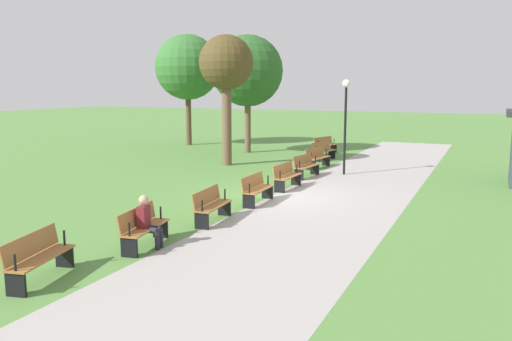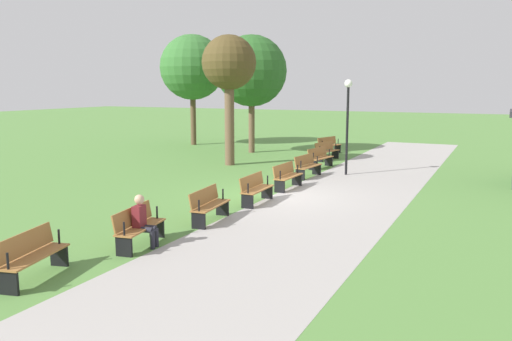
% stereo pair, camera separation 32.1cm
% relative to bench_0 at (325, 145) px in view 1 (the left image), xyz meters
% --- Properties ---
extents(ground_plane, '(120.00, 120.00, 0.00)m').
position_rel_bench_0_xyz_m(ground_plane, '(11.33, 1.75, -0.47)').
color(ground_plane, '#54843D').
extents(path_paving, '(37.51, 4.32, 0.01)m').
position_rel_bench_0_xyz_m(path_paving, '(11.33, 3.82, -0.46)').
color(path_paving, '#A39E99').
rests_on(path_paving, ground).
extents(bench_0, '(1.70, 0.93, 0.89)m').
position_rel_bench_0_xyz_m(bench_0, '(0.00, 0.00, 0.00)').
color(bench_0, '#996633').
rests_on(bench_0, ground).
extents(bench_1, '(1.69, 0.83, 0.89)m').
position_rel_bench_0_xyz_m(bench_1, '(2.47, 0.66, 0.00)').
color(bench_1, '#996633').
rests_on(bench_1, ground).
extents(bench_2, '(1.68, 0.73, 0.89)m').
position_rel_bench_0_xyz_m(bench_2, '(4.97, 1.16, 0.00)').
color(bench_2, '#996633').
rests_on(bench_2, ground).
extents(bench_3, '(1.67, 0.63, 0.89)m').
position_rel_bench_0_xyz_m(bench_3, '(7.51, 1.49, 0.00)').
color(bench_3, '#996633').
rests_on(bench_3, ground).
extents(bench_4, '(1.64, 0.53, 0.89)m').
position_rel_bench_0_xyz_m(bench_4, '(10.05, 1.66, 0.00)').
color(bench_4, '#996633').
rests_on(bench_4, ground).
extents(bench_5, '(1.64, 0.53, 0.89)m').
position_rel_bench_0_xyz_m(bench_5, '(12.61, 1.66, 0.00)').
color(bench_5, '#996633').
rests_on(bench_5, ground).
extents(bench_6, '(1.67, 0.63, 0.89)m').
position_rel_bench_0_xyz_m(bench_6, '(15.16, 1.49, 0.00)').
color(bench_6, '#996633').
rests_on(bench_6, ground).
extents(bench_7, '(1.68, 0.73, 0.89)m').
position_rel_bench_0_xyz_m(bench_7, '(17.69, 1.16, 0.00)').
color(bench_7, '#996633').
rests_on(bench_7, ground).
extents(bench_8, '(1.69, 0.83, 0.89)m').
position_rel_bench_0_xyz_m(bench_8, '(20.20, 0.66, 0.00)').
color(bench_8, '#996633').
rests_on(bench_8, ground).
extents(person_seated, '(0.39, 0.56, 1.20)m').
position_rel_bench_0_xyz_m(person_seated, '(17.70, 1.30, 0.17)').
color(person_seated, maroon).
rests_on(person_seated, ground).
extents(tree_0, '(3.83, 3.83, 6.33)m').
position_rel_bench_0_xyz_m(tree_0, '(1.35, -3.99, 3.94)').
color(tree_0, brown).
rests_on(tree_0, ground).
extents(tree_1, '(3.96, 3.96, 6.73)m').
position_rel_bench_0_xyz_m(tree_1, '(-0.57, -8.96, 4.26)').
color(tree_1, brown).
rests_on(tree_1, ground).
extents(tree_2, '(2.46, 2.46, 5.89)m').
position_rel_bench_0_xyz_m(tree_2, '(5.92, -2.88, 4.06)').
color(tree_2, brown).
rests_on(tree_2, ground).
extents(lamp_post, '(0.32, 0.32, 3.86)m').
position_rel_bench_0_xyz_m(lamp_post, '(6.25, 2.73, 2.24)').
color(lamp_post, black).
rests_on(lamp_post, ground).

